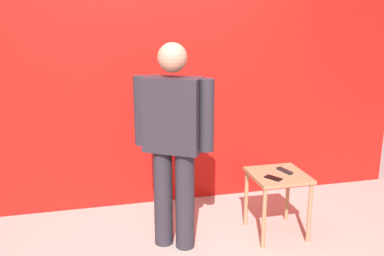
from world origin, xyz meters
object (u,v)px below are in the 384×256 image
object	(u,v)px
standing_person	(173,137)
cell_phone	(273,178)
tv_remote	(285,171)
side_table	(278,184)

from	to	relation	value
standing_person	cell_phone	xyz separation A→B (m)	(0.84, -0.12, -0.38)
tv_remote	standing_person	bearing A→B (deg)	165.06
standing_person	side_table	world-z (taller)	standing_person
side_table	tv_remote	distance (m)	0.14
standing_person	tv_remote	size ratio (longest dim) A/B	10.11
cell_phone	standing_person	bearing A→B (deg)	138.28
side_table	cell_phone	bearing A→B (deg)	-133.51
side_table	cell_phone	world-z (taller)	cell_phone
standing_person	side_table	distance (m)	1.05
standing_person	side_table	xyz separation A→B (m)	(0.93, -0.02, -0.48)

